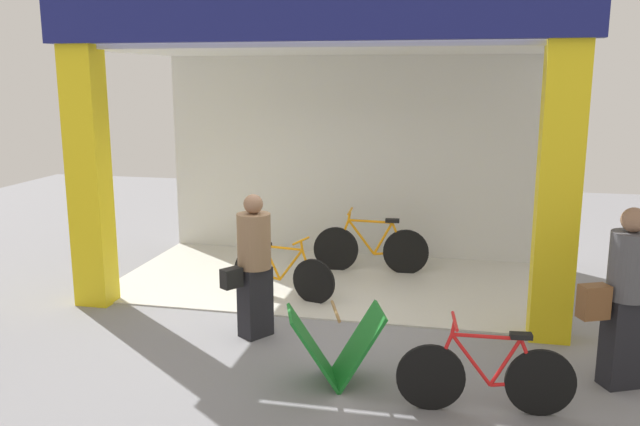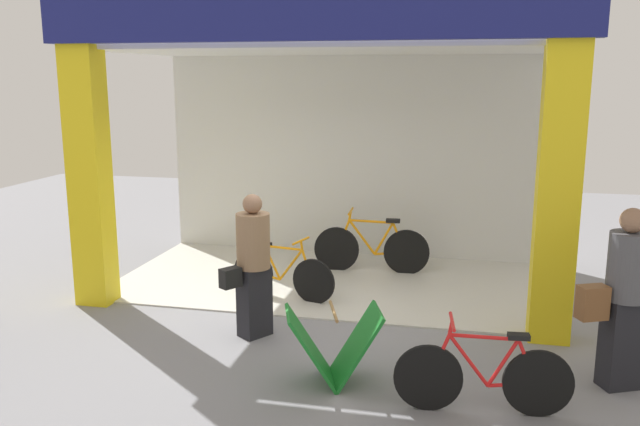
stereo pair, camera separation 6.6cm
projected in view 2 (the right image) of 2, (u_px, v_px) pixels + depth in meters
The scene contains 8 objects.
ground_plane at pixel (306, 319), 7.98m from camera, with size 19.97×19.97×0.00m, color gray.
shop_facade at pixel (334, 130), 9.09m from camera, with size 6.19×3.39×4.00m.
bicycle_inside_0 at pixel (372, 248), 9.78m from camera, with size 1.71×0.47×0.94m.
bicycle_inside_1 at pixel (282, 274), 8.66m from camera, with size 1.46×0.48×0.83m.
bicycle_parked_0 at pixel (483, 377), 5.70m from camera, with size 1.53×0.42×0.84m.
sandwich_board_sign at pixel (333, 346), 6.27m from camera, with size 1.02×0.79×0.74m.
pedestrian_1 at pixel (623, 296), 6.07m from camera, with size 0.70×0.51×1.72m.
pedestrian_2 at pixel (253, 264), 7.31m from camera, with size 0.55×0.65×1.62m.
Camera 2 is at (1.83, -7.33, 2.89)m, focal length 37.16 mm.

